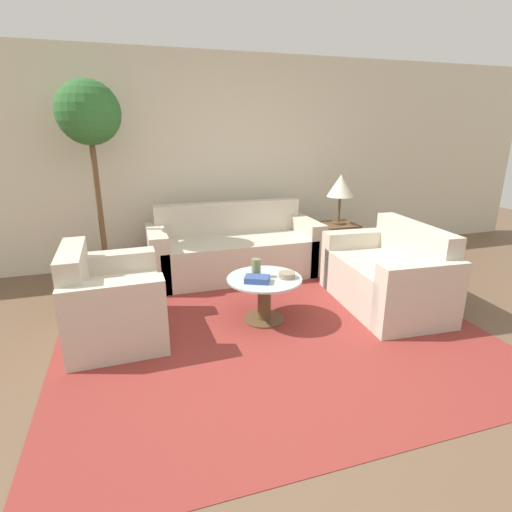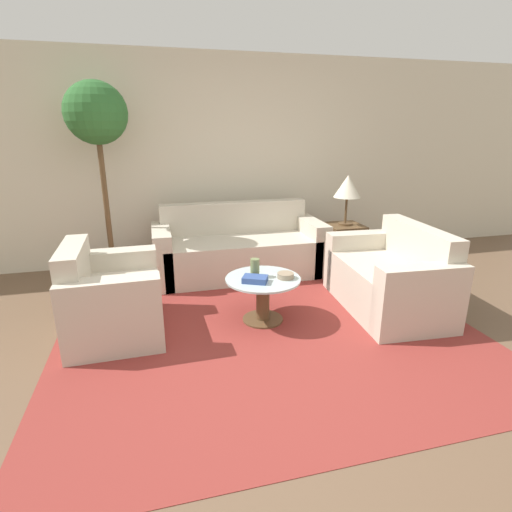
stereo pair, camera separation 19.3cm
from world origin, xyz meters
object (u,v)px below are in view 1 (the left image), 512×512
at_px(sofa_main, 234,250).
at_px(coffee_table, 264,293).
at_px(armchair, 109,305).
at_px(table_lamp, 341,187).
at_px(bowl, 287,275).
at_px(loveseat, 390,277).
at_px(book_stack, 257,279).
at_px(vase, 256,268).
at_px(potted_plant, 91,134).

bearing_deg(sofa_main, coffee_table, -92.48).
relative_size(armchair, table_lamp, 1.59).
distance_m(armchair, bowl, 1.55).
distance_m(sofa_main, bowl, 1.40).
xyz_separation_m(loveseat, book_stack, (-1.40, -0.04, 0.16)).
distance_m(loveseat, vase, 1.39).
bearing_deg(vase, armchair, 177.15).
bearing_deg(sofa_main, book_stack, -96.16).
height_order(loveseat, vase, loveseat).
bearing_deg(table_lamp, loveseat, -95.71).
distance_m(sofa_main, book_stack, 1.42).
distance_m(vase, bowl, 0.28).
distance_m(potted_plant, book_stack, 2.38).
bearing_deg(loveseat, sofa_main, -133.88).
relative_size(loveseat, book_stack, 5.46).
xyz_separation_m(coffee_table, book_stack, (-0.09, -0.08, 0.17)).
bearing_deg(vase, loveseat, -3.71).
bearing_deg(sofa_main, table_lamp, -1.86).
relative_size(table_lamp, book_stack, 2.48).
distance_m(armchair, potted_plant, 1.93).
distance_m(loveseat, book_stack, 1.41).
relative_size(sofa_main, coffee_table, 2.96).
bearing_deg(table_lamp, armchair, -157.26).
bearing_deg(sofa_main, loveseat, -47.52).
height_order(potted_plant, vase, potted_plant).
xyz_separation_m(table_lamp, potted_plant, (-2.85, 0.21, 0.64)).
distance_m(armchair, coffee_table, 1.35).
relative_size(vase, bowl, 1.15).
xyz_separation_m(vase, book_stack, (-0.03, -0.13, -0.06)).
xyz_separation_m(table_lamp, book_stack, (-1.53, -1.36, -0.56)).
relative_size(potted_plant, vase, 12.92).
bearing_deg(coffee_table, potted_plant, 133.61).
relative_size(sofa_main, bowl, 13.60).
bearing_deg(loveseat, armchair, -89.66).
distance_m(coffee_table, potted_plant, 2.47).
xyz_separation_m(table_lamp, bowl, (-1.24, -1.33, -0.56)).
bearing_deg(coffee_table, book_stack, -140.05).
distance_m(armchair, vase, 1.30).
relative_size(sofa_main, book_stack, 7.98).
height_order(loveseat, potted_plant, potted_plant).
xyz_separation_m(sofa_main, book_stack, (-0.15, -1.40, 0.16)).
height_order(sofa_main, vase, sofa_main).
height_order(sofa_main, coffee_table, sofa_main).
height_order(loveseat, coffee_table, loveseat).
relative_size(coffee_table, vase, 4.02).
relative_size(loveseat, table_lamp, 2.21).
bearing_deg(vase, bowl, -22.63).
relative_size(sofa_main, table_lamp, 3.22).
xyz_separation_m(loveseat, table_lamp, (0.13, 1.32, 0.72)).
xyz_separation_m(armchair, vase, (1.28, -0.06, 0.21)).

